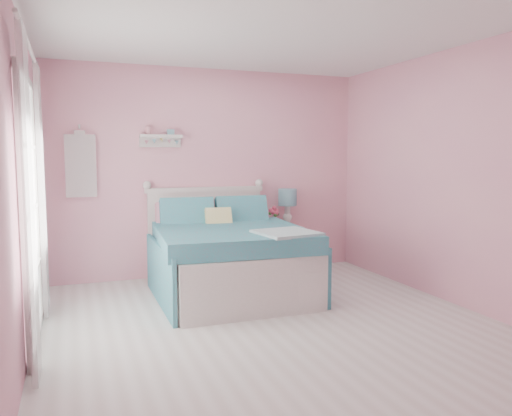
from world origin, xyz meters
TOP-DOWN VIEW (x-y plane):
  - floor at (0.00, 0.00)m, footprint 4.50×4.50m
  - room_shell at (0.00, 0.00)m, footprint 4.50×4.50m
  - bed at (-0.08, 1.27)m, footprint 1.63×1.99m
  - nightstand at (0.94, 2.02)m, footprint 0.41×0.41m
  - table_lamp at (1.01, 2.07)m, footprint 0.24×0.24m
  - vase at (0.82, 2.07)m, footprint 0.16×0.16m
  - teacup at (0.92, 1.92)m, footprint 0.11×0.11m
  - roses at (0.81, 2.06)m, footprint 0.14×0.11m
  - wall_shelf at (-0.63, 2.19)m, footprint 0.50×0.15m
  - hanging_dress at (-1.55, 2.18)m, footprint 0.34×0.03m
  - french_door at (-1.97, 0.40)m, footprint 0.04×1.32m
  - curtain_near at (-1.92, -0.34)m, footprint 0.04×0.40m
  - curtain_far at (-1.92, 1.14)m, footprint 0.04×0.40m

SIDE VIEW (x-z plane):
  - floor at x=0.00m, z-range 0.00..0.00m
  - nightstand at x=0.94m, z-range 0.00..0.60m
  - bed at x=-0.08m, z-range -0.17..0.95m
  - teacup at x=0.92m, z-range 0.60..0.67m
  - vase at x=0.82m, z-range 0.60..0.76m
  - roses at x=0.81m, z-range 0.74..0.86m
  - table_lamp at x=1.01m, z-range 0.69..1.18m
  - french_door at x=-1.97m, z-range -0.01..2.15m
  - curtain_near at x=-1.92m, z-range 0.02..2.34m
  - curtain_far at x=-1.92m, z-range 0.02..2.34m
  - hanging_dress at x=-1.55m, z-range 1.04..1.76m
  - room_shell at x=0.00m, z-range -0.67..3.83m
  - wall_shelf at x=-0.63m, z-range 1.61..1.86m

